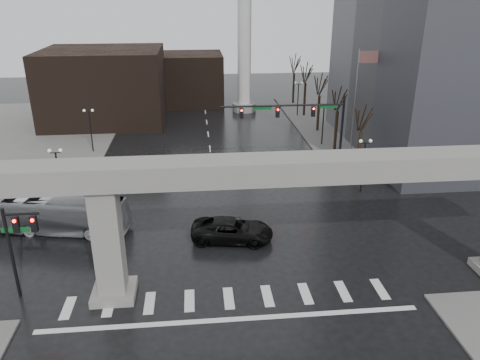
{
  "coord_description": "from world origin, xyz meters",
  "views": [
    {
      "loc": [
        -1.65,
        -24.7,
        17.61
      ],
      "look_at": [
        1.49,
        7.04,
        4.5
      ],
      "focal_mm": 35.0,
      "sensor_mm": 36.0,
      "label": 1
    }
  ],
  "objects_px": {
    "signal_mast_arm": "(305,119)",
    "city_bus": "(60,214)",
    "far_car": "(158,164)",
    "pickup_truck": "(232,230)"
  },
  "relations": [
    {
      "from": "signal_mast_arm",
      "to": "far_car",
      "type": "distance_m",
      "value": 15.72
    },
    {
      "from": "signal_mast_arm",
      "to": "city_bus",
      "type": "relative_size",
      "value": 1.14
    },
    {
      "from": "signal_mast_arm",
      "to": "city_bus",
      "type": "xyz_separation_m",
      "value": [
        -21.31,
        -9.98,
        -4.35
      ]
    },
    {
      "from": "pickup_truck",
      "to": "far_car",
      "type": "relative_size",
      "value": 1.41
    },
    {
      "from": "signal_mast_arm",
      "to": "pickup_truck",
      "type": "height_order",
      "value": "signal_mast_arm"
    },
    {
      "from": "signal_mast_arm",
      "to": "far_car",
      "type": "height_order",
      "value": "signal_mast_arm"
    },
    {
      "from": "signal_mast_arm",
      "to": "city_bus",
      "type": "distance_m",
      "value": 23.93
    },
    {
      "from": "pickup_truck",
      "to": "far_car",
      "type": "xyz_separation_m",
      "value": [
        -6.48,
        15.22,
        -0.11
      ]
    },
    {
      "from": "far_car",
      "to": "signal_mast_arm",
      "type": "bearing_deg",
      "value": -8.03
    },
    {
      "from": "far_car",
      "to": "pickup_truck",
      "type": "bearing_deg",
      "value": -65.11
    }
  ]
}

